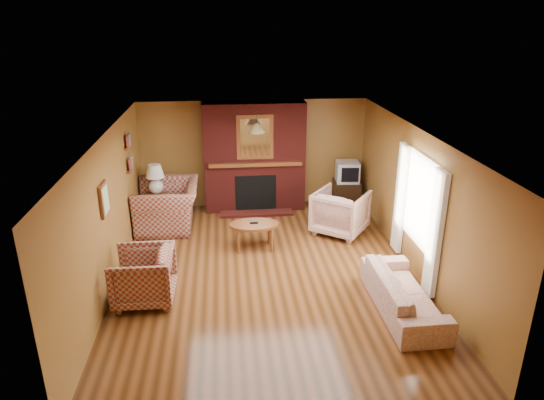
{
  "coord_description": "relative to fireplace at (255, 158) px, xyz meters",
  "views": [
    {
      "loc": [
        -0.66,
        -7.25,
        4.12
      ],
      "look_at": [
        0.14,
        0.6,
        1.1
      ],
      "focal_mm": 32.0,
      "sensor_mm": 36.0,
      "label": 1
    }
  ],
  "objects": [
    {
      "name": "crt_tv",
      "position": [
        2.05,
        -0.19,
        -0.32
      ],
      "size": [
        0.53,
        0.53,
        0.45
      ],
      "color": "#B0B3B8",
      "rests_on": "tv_stand"
    },
    {
      "name": "wall_front",
      "position": [
        0.0,
        -6.23,
        0.02
      ],
      "size": [
        6.5,
        0.0,
        6.5
      ],
      "primitive_type": "plane",
      "rotation": [
        -1.57,
        0.0,
        0.0
      ],
      "color": "brown",
      "rests_on": "floor"
    },
    {
      "name": "side_table",
      "position": [
        -2.1,
        -0.53,
        -0.87
      ],
      "size": [
        0.5,
        0.5,
        0.62
      ],
      "primitive_type": "cube",
      "rotation": [
        0.0,
        0.0,
        0.07
      ],
      "color": "brown",
      "rests_on": "floor"
    },
    {
      "name": "botanical_print",
      "position": [
        -2.47,
        -3.28,
        0.37
      ],
      "size": [
        0.05,
        0.4,
        0.5
      ],
      "color": "brown",
      "rests_on": "wall_left"
    },
    {
      "name": "coffee_table",
      "position": [
        -0.16,
        -2.01,
        -0.74
      ],
      "size": [
        0.91,
        0.57,
        0.52
      ],
      "color": "brown",
      "rests_on": "floor"
    },
    {
      "name": "pendant_light",
      "position": [
        0.0,
        -0.68,
        0.82
      ],
      "size": [
        0.36,
        0.36,
        0.48
      ],
      "color": "black",
      "rests_on": "ceiling"
    },
    {
      "name": "wall_right",
      "position": [
        2.5,
        -2.98,
        0.02
      ],
      "size": [
        0.0,
        6.5,
        6.5
      ],
      "primitive_type": "plane",
      "rotation": [
        1.57,
        0.0,
        -1.57
      ],
      "color": "brown",
      "rests_on": "floor"
    },
    {
      "name": "plaid_loveseat",
      "position": [
        -1.85,
        -0.84,
        -0.72
      ],
      "size": [
        1.25,
        1.43,
        0.93
      ],
      "primitive_type": "imported",
      "rotation": [
        0.0,
        0.0,
        -1.56
      ],
      "color": "maroon",
      "rests_on": "floor"
    },
    {
      "name": "plaid_armchair",
      "position": [
        -1.95,
        -3.64,
        -0.77
      ],
      "size": [
        0.93,
        0.9,
        0.83
      ],
      "primitive_type": "imported",
      "rotation": [
        0.0,
        0.0,
        -1.59
      ],
      "color": "maroon",
      "rests_on": "floor"
    },
    {
      "name": "wall_left",
      "position": [
        -2.5,
        -2.98,
        0.02
      ],
      "size": [
        0.0,
        6.5,
        6.5
      ],
      "primitive_type": "plane",
      "rotation": [
        1.57,
        0.0,
        1.57
      ],
      "color": "brown",
      "rests_on": "floor"
    },
    {
      "name": "window_right",
      "position": [
        2.45,
        -3.18,
        -0.06
      ],
      "size": [
        0.1,
        1.85,
        2.0
      ],
      "color": "beige",
      "rests_on": "wall_right"
    },
    {
      "name": "bookshelf",
      "position": [
        -2.44,
        -1.08,
        0.48
      ],
      "size": [
        0.09,
        0.55,
        0.71
      ],
      "color": "brown",
      "rests_on": "wall_left"
    },
    {
      "name": "wall_back",
      "position": [
        0.0,
        0.27,
        0.02
      ],
      "size": [
        6.5,
        0.0,
        6.5
      ],
      "primitive_type": "plane",
      "rotation": [
        1.57,
        0.0,
        0.0
      ],
      "color": "brown",
      "rests_on": "floor"
    },
    {
      "name": "ceiling",
      "position": [
        0.0,
        -2.98,
        1.22
      ],
      "size": [
        6.5,
        6.5,
        0.0
      ],
      "primitive_type": "plane",
      "rotation": [
        3.14,
        0.0,
        0.0
      ],
      "color": "silver",
      "rests_on": "wall_back"
    },
    {
      "name": "floral_armchair",
      "position": [
        1.61,
        -1.49,
        -0.74
      ],
      "size": [
        1.34,
        1.34,
        0.88
      ],
      "primitive_type": "imported",
      "rotation": [
        0.0,
        0.0,
        2.5
      ],
      "color": "beige",
      "rests_on": "floor"
    },
    {
      "name": "table_lamp",
      "position": [
        -2.1,
        -0.53,
        -0.21
      ],
      "size": [
        0.39,
        0.39,
        0.64
      ],
      "color": "silver",
      "rests_on": "side_table"
    },
    {
      "name": "floor",
      "position": [
        0.0,
        -2.98,
        -1.18
      ],
      "size": [
        6.5,
        6.5,
        0.0
      ],
      "primitive_type": "plane",
      "color": "#3F220D",
      "rests_on": "ground"
    },
    {
      "name": "floral_sofa",
      "position": [
        1.9,
        -4.28,
        -0.9
      ],
      "size": [
        0.77,
        1.94,
        0.57
      ],
      "primitive_type": "imported",
      "rotation": [
        0.0,
        0.0,
        1.58
      ],
      "color": "beige",
      "rests_on": "floor"
    },
    {
      "name": "tv_stand",
      "position": [
        2.05,
        -0.18,
        -0.86
      ],
      "size": [
        0.62,
        0.58,
        0.64
      ],
      "primitive_type": "cube",
      "rotation": [
        0.0,
        0.0,
        -0.08
      ],
      "color": "black",
      "rests_on": "floor"
    },
    {
      "name": "fireplace",
      "position": [
        0.0,
        0.0,
        0.0
      ],
      "size": [
        2.2,
        0.82,
        2.4
      ],
      "color": "#531512",
      "rests_on": "floor"
    }
  ]
}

